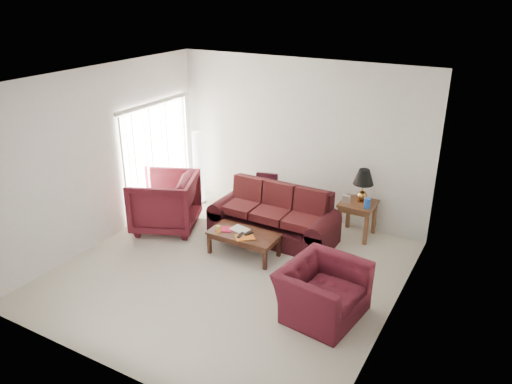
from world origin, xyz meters
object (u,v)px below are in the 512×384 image
armchair_left (165,202)px  armchair_right (322,291)px  sofa (273,215)px  floor_lamp (198,167)px  end_table (357,219)px  coffee_table (244,244)px

armchair_left → armchair_right: bearing=50.4°
sofa → armchair_right: (1.61, -1.64, -0.09)m
armchair_left → floor_lamp: bearing=163.2°
end_table → floor_lamp: 3.34m
end_table → armchair_left: size_ratio=0.57×
armchair_right → coffee_table: (-1.75, 0.88, -0.16)m
coffee_table → floor_lamp: bearing=151.6°
armchair_right → sofa: bearing=52.0°
armchair_right → floor_lamp: bearing=65.4°
end_table → coffee_table: 2.12m
armchair_right → coffee_table: bearing=71.1°
end_table → armchair_right: armchair_right is taller
armchair_right → coffee_table: armchair_right is taller
sofa → end_table: bearing=29.9°
armchair_left → coffee_table: size_ratio=0.99×
end_table → armchair_left: armchair_left is taller
sofa → end_table: size_ratio=3.42×
floor_lamp → armchair_left: 1.31m
end_table → floor_lamp: bearing=-177.5°
end_table → sofa: bearing=-147.3°
armchair_left → armchair_right: size_ratio=1.01×
floor_lamp → armchair_right: size_ratio=1.35×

